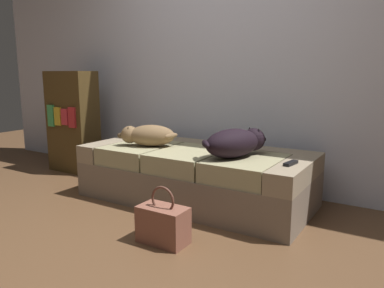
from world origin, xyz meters
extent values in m
plane|color=brown|center=(0.00, 0.00, 0.00)|extent=(10.00, 10.00, 0.00)
cube|color=silver|center=(0.00, 1.70, 1.40)|extent=(6.40, 0.10, 2.80)
cube|color=#7C6C5C|center=(0.00, 1.08, 0.15)|extent=(1.93, 0.86, 0.30)
cube|color=gray|center=(-0.86, 1.08, 0.38)|extent=(0.20, 0.86, 0.15)
cube|color=gray|center=(0.86, 1.08, 0.38)|extent=(0.20, 0.86, 0.15)
cube|color=gray|center=(0.00, 1.41, 0.38)|extent=(1.53, 0.20, 0.15)
cube|color=tan|center=(-0.51, 0.98, 0.38)|extent=(0.49, 0.65, 0.15)
cube|color=tan|center=(0.00, 0.98, 0.38)|extent=(0.49, 0.65, 0.15)
cube|color=tan|center=(0.51, 0.98, 0.38)|extent=(0.49, 0.65, 0.15)
ellipsoid|color=brown|center=(-0.39, 0.99, 0.54)|extent=(0.47, 0.38, 0.19)
sphere|color=brown|center=(-0.56, 0.91, 0.55)|extent=(0.15, 0.15, 0.15)
ellipsoid|color=#4A3825|center=(-0.63, 0.88, 0.54)|extent=(0.10, 0.09, 0.05)
cone|color=#4A3825|center=(-0.55, 0.87, 0.61)|extent=(0.04, 0.04, 0.04)
cone|color=#4A3825|center=(-0.58, 0.95, 0.61)|extent=(0.04, 0.04, 0.04)
ellipsoid|color=brown|center=(-0.20, 1.03, 0.55)|extent=(0.06, 0.16, 0.04)
ellipsoid|color=black|center=(0.41, 0.95, 0.56)|extent=(0.43, 0.54, 0.22)
sphere|color=black|center=(0.49, 1.17, 0.56)|extent=(0.18, 0.18, 0.18)
ellipsoid|color=black|center=(0.52, 1.24, 0.55)|extent=(0.10, 0.12, 0.06)
cone|color=black|center=(0.44, 1.18, 0.63)|extent=(0.05, 0.05, 0.05)
cone|color=black|center=(0.53, 1.15, 0.63)|extent=(0.05, 0.05, 0.05)
ellipsoid|color=black|center=(0.28, 0.77, 0.57)|extent=(0.16, 0.18, 0.05)
cube|color=black|center=(0.85, 0.96, 0.46)|extent=(0.07, 0.15, 0.02)
cube|color=brown|center=(0.25, 0.27, 0.12)|extent=(0.32, 0.18, 0.24)
torus|color=brown|center=(0.25, 0.27, 0.29)|extent=(0.18, 0.02, 0.18)
cube|color=#4D391A|center=(-1.68, 1.24, 0.55)|extent=(0.56, 0.28, 1.10)
cube|color=#3FA057|center=(-1.84, 1.09, 0.62)|extent=(0.09, 0.02, 0.23)
cube|color=gold|center=(-1.73, 1.09, 0.62)|extent=(0.09, 0.02, 0.19)
cube|color=#D4333E|center=(-1.62, 1.09, 0.62)|extent=(0.09, 0.02, 0.17)
cube|color=red|center=(-1.51, 1.09, 0.62)|extent=(0.09, 0.02, 0.21)
camera|label=1|loc=(1.59, -1.54, 1.07)|focal=34.87mm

